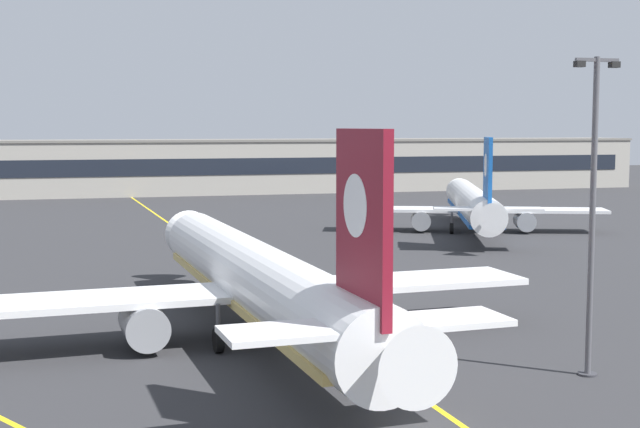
% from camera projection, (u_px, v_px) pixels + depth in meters
% --- Properties ---
extents(ground_plane, '(400.00, 400.00, 0.00)m').
position_uv_depth(ground_plane, '(421.00, 427.00, 34.71)').
color(ground_plane, '#2D2D30').
extents(taxiway_centreline, '(9.89, 179.76, 0.01)m').
position_uv_depth(taxiway_centreline, '(266.00, 290.00, 63.52)').
color(taxiway_centreline, yellow).
rests_on(taxiway_centreline, ground).
extents(airliner_foreground, '(32.24, 41.52, 11.65)m').
position_uv_depth(airliner_foreground, '(257.00, 280.00, 48.27)').
color(airliner_foreground, white).
rests_on(airliner_foreground, ground).
extents(airliner_background, '(29.15, 36.80, 10.69)m').
position_uv_depth(airliner_background, '(473.00, 204.00, 97.86)').
color(airliner_background, white).
rests_on(airliner_background, ground).
extents(apron_lamp_post, '(2.24, 0.90, 14.90)m').
position_uv_depth(apron_lamp_post, '(592.00, 212.00, 41.12)').
color(apron_lamp_post, '#515156').
rests_on(apron_lamp_post, ground).
extents(terminal_building, '(160.96, 12.40, 9.39)m').
position_uv_depth(terminal_building, '(207.00, 166.00, 154.25)').
color(terminal_building, '#9E998E').
rests_on(terminal_building, ground).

